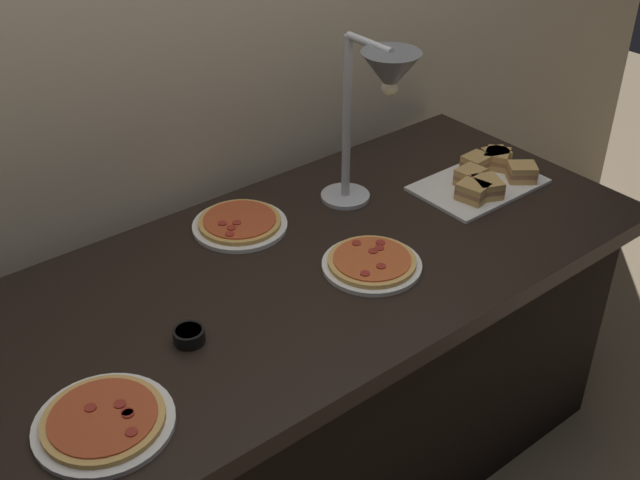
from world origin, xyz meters
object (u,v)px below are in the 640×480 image
(pizza_plate_center, at_px, (240,224))
(pizza_plate_front, at_px, (372,263))
(sandwich_platter, at_px, (486,177))
(sauce_cup_near, at_px, (189,335))
(heat_lamp, at_px, (381,88))
(pizza_plate_raised_stand, at_px, (104,421))

(pizza_plate_center, bearing_deg, pizza_plate_front, -67.13)
(sandwich_platter, height_order, sauce_cup_near, sandwich_platter)
(heat_lamp, distance_m, pizza_plate_front, 0.44)
(pizza_plate_center, distance_m, sauce_cup_near, 0.47)
(pizza_plate_front, bearing_deg, heat_lamp, 45.53)
(pizza_plate_raised_stand, bearing_deg, pizza_plate_front, 5.57)
(pizza_plate_raised_stand, bearing_deg, heat_lamp, 14.94)
(sandwich_platter, bearing_deg, pizza_plate_raised_stand, -172.05)
(pizza_plate_raised_stand, xyz_separation_m, sauce_cup_near, (0.26, 0.11, 0.00))
(sandwich_platter, xyz_separation_m, sauce_cup_near, (-1.05, -0.07, -0.01))
(heat_lamp, relative_size, sandwich_platter, 1.31)
(heat_lamp, distance_m, sauce_cup_near, 0.77)
(pizza_plate_front, height_order, sauce_cup_near, sauce_cup_near)
(pizza_plate_center, height_order, pizza_plate_raised_stand, same)
(pizza_plate_center, bearing_deg, sauce_cup_near, -137.47)
(heat_lamp, bearing_deg, pizza_plate_front, -134.47)
(heat_lamp, relative_size, pizza_plate_raised_stand, 1.77)
(sandwich_platter, bearing_deg, pizza_plate_front, -168.77)
(pizza_plate_center, distance_m, pizza_plate_raised_stand, 0.75)
(pizza_plate_raised_stand, bearing_deg, sauce_cup_near, 23.84)
(pizza_plate_raised_stand, relative_size, sandwich_platter, 0.74)
(sandwich_platter, bearing_deg, heat_lamp, 169.88)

